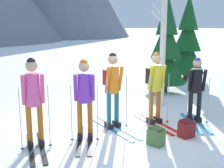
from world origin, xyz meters
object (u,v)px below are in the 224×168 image
(skier_in_orange, at_px, (113,86))
(pine_tree_near, at_px, (166,48))
(skier_in_purple, at_px, (84,96))
(skier_in_yellow, at_px, (155,84))
(skier_in_pink, at_px, (33,98))
(skier_in_black, at_px, (196,87))
(birch_tree_slender, at_px, (164,15))
(backpack_on_snow_beside, at_px, (186,129))
(backpack_on_snow_front, at_px, (156,136))
(pine_tree_mid, at_px, (187,42))

(skier_in_orange, distance_m, pine_tree_near, 4.30)
(skier_in_purple, xyz_separation_m, skier_in_yellow, (1.94, 0.02, 0.06))
(skier_in_pink, distance_m, pine_tree_near, 6.03)
(skier_in_black, distance_m, birch_tree_slender, 2.41)
(skier_in_black, distance_m, backpack_on_snow_beside, 1.32)
(skier_in_orange, bearing_deg, skier_in_black, -20.18)
(pine_tree_near, distance_m, backpack_on_snow_front, 5.11)
(skier_in_orange, height_order, pine_tree_mid, pine_tree_mid)
(skier_in_orange, relative_size, skier_in_black, 1.10)
(birch_tree_slender, relative_size, backpack_on_snow_front, 14.16)
(skier_in_yellow, xyz_separation_m, skier_in_black, (0.92, -0.47, -0.09))
(pine_tree_near, bearing_deg, skier_in_purple, -150.88)
(skier_in_pink, relative_size, skier_in_yellow, 1.01)
(skier_in_pink, height_order, backpack_on_snow_front, skier_in_pink)
(birch_tree_slender, bearing_deg, pine_tree_mid, 34.77)
(skier_in_purple, bearing_deg, pine_tree_mid, 28.54)
(skier_in_purple, relative_size, skier_in_black, 1.05)
(skier_in_pink, xyz_separation_m, pine_tree_mid, (7.82, 3.52, 0.71))
(skier_in_orange, relative_size, pine_tree_mid, 0.48)
(skier_in_orange, xyz_separation_m, backpack_on_snow_front, (0.24, -1.33, -0.85))
(skier_in_pink, xyz_separation_m, backpack_on_snow_beside, (2.99, -1.24, -0.83))
(skier_in_black, height_order, backpack_on_snow_beside, skier_in_black)
(skier_in_orange, bearing_deg, pine_tree_mid, 29.93)
(skier_in_purple, distance_m, backpack_on_snow_beside, 2.36)
(skier_in_pink, xyz_separation_m, pine_tree_near, (5.53, 2.33, 0.61))
(skier_in_orange, bearing_deg, backpack_on_snow_beside, -51.03)
(skier_in_black, bearing_deg, skier_in_orange, 159.82)
(skier_in_purple, bearing_deg, skier_in_pink, 170.49)
(skier_in_pink, height_order, skier_in_orange, skier_in_pink)
(skier_in_purple, relative_size, skier_in_orange, 0.96)
(skier_in_yellow, bearing_deg, birch_tree_slender, 43.45)
(pine_tree_mid, relative_size, birch_tree_slender, 0.70)
(pine_tree_near, height_order, birch_tree_slender, birch_tree_slender)
(skier_in_yellow, relative_size, backpack_on_snow_front, 4.72)
(birch_tree_slender, bearing_deg, skier_in_purple, -159.78)
(skier_in_pink, distance_m, skier_in_orange, 1.90)
(skier_in_orange, height_order, backpack_on_snow_front, skier_in_orange)
(skier_in_orange, distance_m, skier_in_yellow, 1.10)
(skier_in_yellow, xyz_separation_m, pine_tree_mid, (4.85, 3.67, 0.71))
(skier_in_purple, height_order, skier_in_black, skier_in_purple)
(backpack_on_snow_beside, bearing_deg, pine_tree_near, 54.61)
(skier_in_yellow, distance_m, skier_in_black, 1.04)
(backpack_on_snow_beside, bearing_deg, birch_tree_slender, 62.15)
(skier_in_black, bearing_deg, skier_in_yellow, 152.85)
(pine_tree_near, bearing_deg, pine_tree_mid, 27.38)
(skier_in_purple, relative_size, backpack_on_snow_beside, 4.59)
(pine_tree_mid, height_order, backpack_on_snow_beside, pine_tree_mid)
(skier_in_orange, height_order, backpack_on_snow_beside, skier_in_orange)
(skier_in_orange, relative_size, skier_in_yellow, 1.01)
(skier_in_black, relative_size, pine_tree_mid, 0.44)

